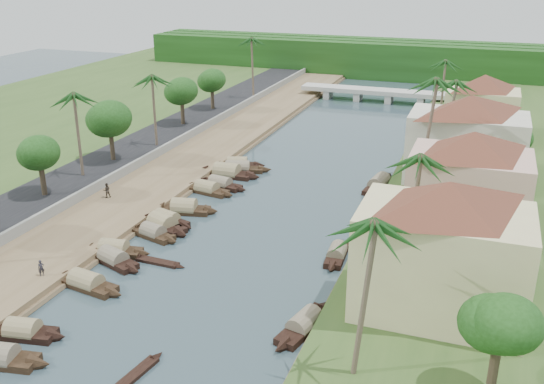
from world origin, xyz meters
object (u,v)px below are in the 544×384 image
(bridge, at_px, (374,92))
(building_near, at_px, (443,247))
(sampan_1, at_px, (23,332))
(person_near, at_px, (41,268))

(bridge, xyz_separation_m, building_near, (18.99, -74.00, 4.66))
(building_near, bearing_deg, sampan_1, -156.94)
(bridge, bearing_deg, sampan_1, -95.96)
(bridge, bearing_deg, building_near, -75.61)
(sampan_1, distance_m, person_near, 7.79)
(building_near, height_order, sampan_1, building_near)
(bridge, height_order, building_near, building_near)
(bridge, xyz_separation_m, sampan_1, (-8.97, -85.91, -1.31))
(bridge, bearing_deg, person_near, -99.13)
(bridge, distance_m, person_near, 80.19)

